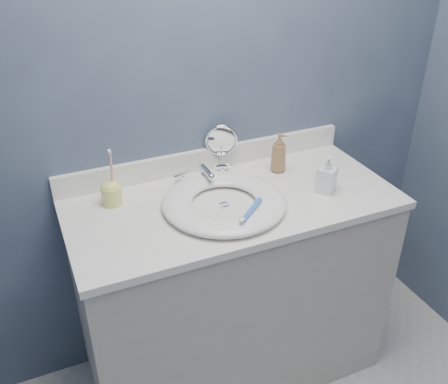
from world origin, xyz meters
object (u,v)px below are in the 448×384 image
soap_bottle_amber (279,153)px  soap_bottle_clear (327,174)px  toothbrush_holder (111,192)px  makeup_mirror (221,145)px

soap_bottle_amber → soap_bottle_clear: (0.09, -0.21, -0.01)m
soap_bottle_amber → soap_bottle_clear: 0.23m
soap_bottle_clear → toothbrush_holder: toothbrush_holder is taller
soap_bottle_amber → toothbrush_holder: bearing=145.1°
makeup_mirror → soap_bottle_amber: (0.20, -0.11, -0.02)m
makeup_mirror → soap_bottle_clear: makeup_mirror is taller
makeup_mirror → soap_bottle_amber: 0.23m
soap_bottle_amber → toothbrush_holder: (-0.67, 0.02, -0.03)m
makeup_mirror → soap_bottle_amber: size_ratio=1.19×
soap_bottle_amber → toothbrush_holder: 0.68m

